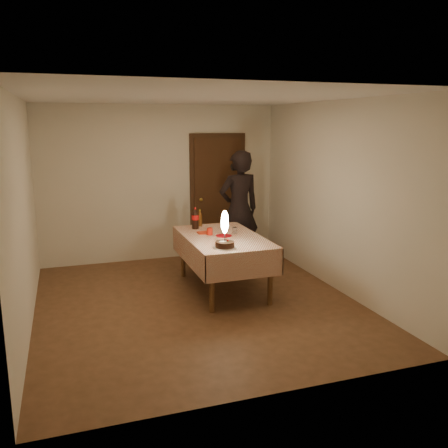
# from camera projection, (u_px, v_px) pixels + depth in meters

# --- Properties ---
(ground) EXTENTS (4.00, 4.50, 0.01)m
(ground) POSITION_uv_depth(u_px,v_px,m) (198.00, 303.00, 6.16)
(ground) COLOR brown
(ground) RESTS_ON ground
(room_shell) EXTENTS (4.04, 4.54, 2.62)m
(room_shell) POSITION_uv_depth(u_px,v_px,m) (197.00, 175.00, 5.89)
(room_shell) COLOR silver
(room_shell) RESTS_ON ground
(dining_table) EXTENTS (1.02, 1.72, 0.77)m
(dining_table) POSITION_uv_depth(u_px,v_px,m) (223.00, 243.00, 6.54)
(dining_table) COLOR brown
(dining_table) RESTS_ON ground
(birthday_cake) EXTENTS (0.30, 0.30, 0.47)m
(birthday_cake) POSITION_uv_depth(u_px,v_px,m) (225.00, 237.00, 5.89)
(birthday_cake) COLOR white
(birthday_cake) RESTS_ON dining_table
(red_plate) EXTENTS (0.22, 0.22, 0.01)m
(red_plate) POSITION_uv_depth(u_px,v_px,m) (224.00, 236.00, 6.53)
(red_plate) COLOR #B60C15
(red_plate) RESTS_ON dining_table
(red_cup) EXTENTS (0.08, 0.08, 0.10)m
(red_cup) POSITION_uv_depth(u_px,v_px,m) (210.00, 231.00, 6.58)
(red_cup) COLOR red
(red_cup) RESTS_ON dining_table
(clear_cup) EXTENTS (0.07, 0.07, 0.09)m
(clear_cup) POSITION_uv_depth(u_px,v_px,m) (235.00, 230.00, 6.67)
(clear_cup) COLOR white
(clear_cup) RESTS_ON dining_table
(napkin_stack) EXTENTS (0.15, 0.15, 0.02)m
(napkin_stack) POSITION_uv_depth(u_px,v_px,m) (203.00, 233.00, 6.68)
(napkin_stack) COLOR red
(napkin_stack) RESTS_ON dining_table
(cola_bottle) EXTENTS (0.10, 0.10, 0.32)m
(cola_bottle) POSITION_uv_depth(u_px,v_px,m) (195.00, 219.00, 6.95)
(cola_bottle) COLOR black
(cola_bottle) RESTS_ON dining_table
(amber_bottle_left) EXTENTS (0.06, 0.06, 0.25)m
(amber_bottle_left) POSITION_uv_depth(u_px,v_px,m) (200.00, 218.00, 7.14)
(amber_bottle_left) COLOR #5A300F
(amber_bottle_left) RESTS_ON dining_table
(photographer) EXTENTS (0.73, 0.52, 1.88)m
(photographer) POSITION_uv_depth(u_px,v_px,m) (239.00, 209.00, 7.58)
(photographer) COLOR black
(photographer) RESTS_ON ground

